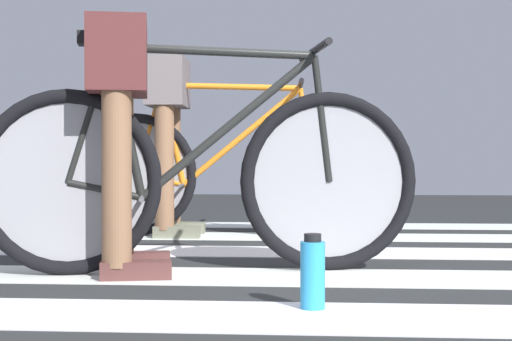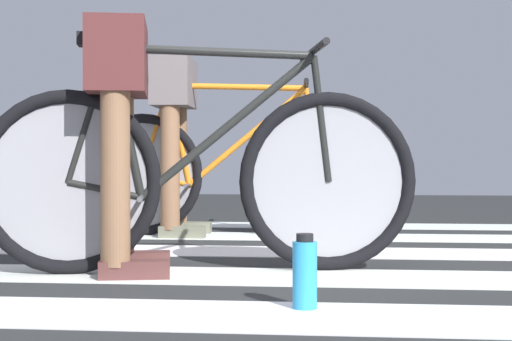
% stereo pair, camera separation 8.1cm
% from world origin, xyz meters
% --- Properties ---
extents(ground, '(18.00, 14.00, 0.02)m').
position_xyz_m(ground, '(0.00, 0.00, 0.01)').
color(ground, '#242627').
extents(crosswalk_markings, '(5.45, 5.02, 0.00)m').
position_xyz_m(crosswalk_markings, '(-0.04, 0.01, 0.02)').
color(crosswalk_markings, silver).
rests_on(crosswalk_markings, ground).
extents(bicycle_1_of_2, '(1.71, 0.57, 0.93)m').
position_xyz_m(bicycle_1_of_2, '(-0.46, 0.08, 0.41)').
color(bicycle_1_of_2, black).
rests_on(bicycle_1_of_2, ground).
extents(cyclist_1_of_2, '(0.38, 0.45, 0.98)m').
position_xyz_m(cyclist_1_of_2, '(-0.77, 0.01, 0.65)').
color(cyclist_1_of_2, brown).
rests_on(cyclist_1_of_2, ground).
extents(bicycle_2_of_2, '(1.74, 0.52, 0.93)m').
position_xyz_m(bicycle_2_of_2, '(-0.55, 1.55, 0.41)').
color(bicycle_2_of_2, black).
rests_on(bicycle_2_of_2, ground).
extents(cyclist_2_of_2, '(0.33, 0.42, 1.03)m').
position_xyz_m(cyclist_2_of_2, '(-0.86, 1.53, 0.69)').
color(cyclist_2_of_2, brown).
rests_on(cyclist_2_of_2, ground).
extents(water_bottle, '(0.07, 0.07, 0.23)m').
position_xyz_m(water_bottle, '(-0.02, -0.64, 0.13)').
color(water_bottle, '#2A94D0').
rests_on(water_bottle, ground).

